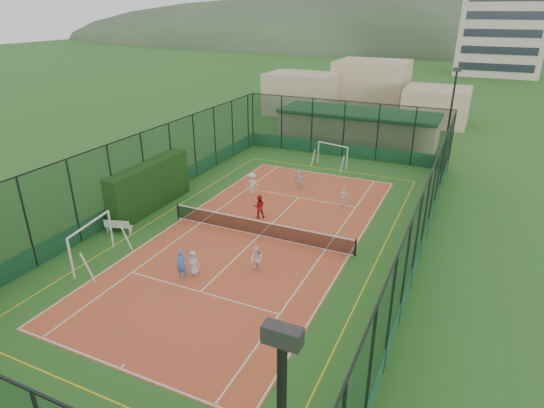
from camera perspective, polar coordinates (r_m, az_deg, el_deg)
The scene contains 19 objects.
ground at distance 27.00m, azimuth -1.58°, elevation -3.97°, with size 300.00×300.00×0.00m, color #2C6121.
court_slab at distance 27.00m, azimuth -1.58°, elevation -3.96°, with size 11.17×23.97×0.01m, color #CA422C.
tennis_net at distance 26.76m, azimuth -1.60°, elevation -2.96°, with size 11.67×0.12×1.06m, color black, non-canonical shape.
perimeter_fence at distance 25.94m, azimuth -1.65°, elevation 0.94°, with size 18.12×34.12×5.00m, color black, non-canonical shape.
floodlight_ne at distance 39.00m, azimuth 21.34°, elevation 9.61°, with size 0.60×0.26×8.25m, color black, non-canonical shape.
clubhouse at distance 46.04m, azimuth 10.70°, elevation 9.46°, with size 15.20×7.20×3.15m, color tan, non-canonical shape.
distant_hills at distance 172.23m, azimuth 22.14°, elevation 17.79°, with size 200.00×60.00×24.00m, color #384C33, non-canonical shape.
hedge_left at distance 31.01m, azimuth -15.07°, elevation 2.14°, with size 1.08×7.21×3.15m, color black.
white_bench at distance 28.63m, azimuth -18.66°, elevation -2.61°, with size 1.59×0.44×0.89m, color white, non-canonical shape.
futsal_goal_near at distance 25.57m, azimuth -21.64°, elevation -4.61°, with size 1.01×3.47×2.24m, color white, non-canonical shape.
futsal_goal_far at distance 38.79m, azimuth 7.58°, elevation 6.06°, with size 2.94×0.85×1.89m, color white, non-canonical shape.
child_near_left at distance 23.29m, azimuth -9.85°, elevation -7.29°, with size 0.64×0.42×1.32m, color silver.
child_near_mid at distance 23.02m, azimuth -11.27°, elevation -7.44°, with size 0.57×0.38×1.57m, color #447CC0.
child_near_right at distance 23.18m, azimuth -1.96°, elevation -6.97°, with size 0.68×0.53×1.39m, color white.
child_far_left at distance 32.70m, azimuth -2.49°, elevation 2.61°, with size 1.02×0.58×1.57m, color silver.
child_far_right at distance 30.98m, azimuth 8.95°, elevation 0.85°, with size 0.77×0.32×1.31m, color white.
child_far_back at distance 33.90m, azimuth 3.43°, elevation 3.14°, with size 1.23×0.39×1.33m, color white.
coach at distance 28.90m, azimuth -1.63°, elevation -0.31°, with size 0.75×0.58×1.54m, color red.
tennis_balls at distance 28.08m, azimuth -1.99°, elevation -2.74°, with size 3.80×1.05×0.07m.
Camera 1 is at (10.66, -21.44, 12.47)m, focal length 30.00 mm.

